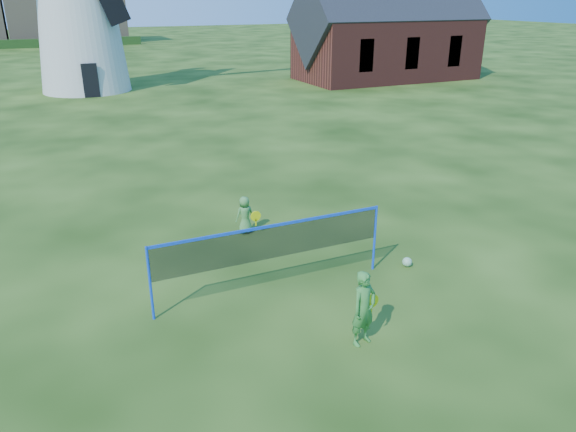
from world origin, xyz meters
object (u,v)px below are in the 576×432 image
at_px(player_boy, 245,215).
at_px(play_ball, 407,262).
at_px(chapel, 387,34).
at_px(player_girl, 364,308).
at_px(badminton_net, 272,243).

relative_size(player_boy, play_ball, 4.57).
relative_size(chapel, play_ball, 61.03).
xyz_separation_m(player_boy, play_ball, (2.73, -3.37, -0.39)).
xyz_separation_m(chapel, player_boy, (-19.65, -22.67, -2.69)).
distance_m(player_girl, player_boy, 5.49).
height_order(badminton_net, play_ball, badminton_net).
height_order(chapel, player_boy, chapel).
bearing_deg(player_girl, player_boy, 77.04).
relative_size(badminton_net, play_ball, 22.95).
bearing_deg(play_ball, player_girl, -140.06).
bearing_deg(player_boy, play_ball, 122.92).
height_order(player_girl, play_ball, player_girl).
relative_size(player_girl, play_ball, 6.46).
xyz_separation_m(badminton_net, play_ball, (3.29, -0.21, -1.03)).
xyz_separation_m(chapel, player_girl, (-19.45, -28.15, -2.48)).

